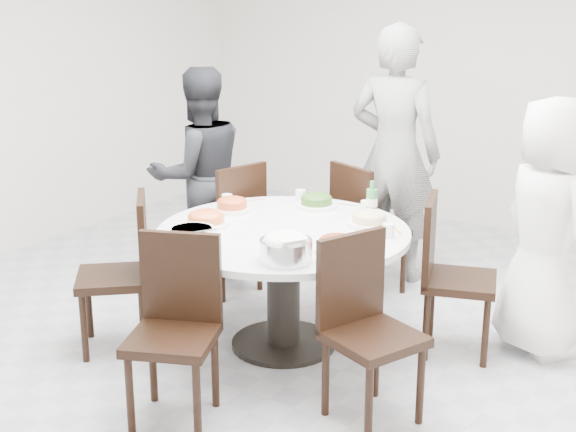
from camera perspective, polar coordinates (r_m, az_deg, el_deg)
The scene contains 22 objects.
floor at distance 5.00m, azimuth 1.42°, elevation -9.23°, with size 6.00×6.00×0.01m, color #B1B0B5.
wall_back at distance 7.26m, azimuth 14.42°, elevation 9.95°, with size 6.00×0.01×2.80m, color silver.
dining_table at distance 4.86m, azimuth -0.33°, elevation -5.18°, with size 1.50×1.50×0.75m, color silver.
chair_ne at distance 4.86m, azimuth 12.13°, elevation -4.30°, with size 0.42×0.42×0.95m, color black.
chair_n at distance 5.70m, azimuth 5.89°, elevation -0.86°, with size 0.42×0.42×0.95m, color black.
chair_nw at distance 5.72m, azimuth -4.47°, elevation -0.76°, with size 0.42×0.42×0.95m, color black.
chair_sw at distance 4.91m, azimuth -12.38°, elevation -4.07°, with size 0.42×0.42×0.95m, color black.
chair_s at distance 4.06m, azimuth -8.27°, elevation -8.35°, with size 0.42×0.42×0.95m, color black.
chair_se at distance 4.05m, azimuth 6.14°, elevation -8.33°, with size 0.42×0.42×0.95m, color black.
diner_right at distance 4.92m, azimuth 17.96°, elevation -0.82°, with size 0.75×0.49×1.54m, color white.
diner_middle at distance 5.92m, azimuth 7.60°, elevation 4.42°, with size 0.69×0.45×1.88m, color black.
diner_left at distance 5.91m, azimuth -6.32°, elevation 2.91°, with size 0.77×0.60×1.58m, color black.
dish_greens at distance 5.18m, azimuth 2.03°, elevation 0.98°, with size 0.26×0.26×0.07m, color white.
dish_pale at distance 4.82m, azimuth 5.79°, elevation -0.28°, with size 0.26×0.26×0.07m, color white.
dish_orange at distance 5.10m, azimuth -4.00°, elevation 0.71°, with size 0.25×0.25×0.07m, color white.
dish_redbrown at distance 4.34m, azimuth 3.52°, elevation -2.15°, with size 0.26×0.26×0.07m, color white.
dish_tofu at distance 4.81m, azimuth -5.85°, elevation -0.28°, with size 0.28×0.28×0.07m, color white.
rice_bowl at distance 4.18m, azimuth -0.15°, elevation -2.48°, with size 0.28×0.28×0.12m, color silver.
soup_bowl at distance 4.53m, azimuth -6.85°, elevation -1.36°, with size 0.26×0.26×0.08m, color white.
beverage_bottle at distance 4.94m, azimuth 5.98°, elevation 1.16°, with size 0.07×0.07×0.24m, color #317C3E.
tea_cups at distance 5.22m, azimuth 3.03°, elevation 1.16°, with size 0.07×0.07×0.08m, color white.
chopsticks at distance 5.25m, azimuth 3.22°, elevation 0.87°, with size 0.24×0.04×0.01m, color tan, non-canonical shape.
Camera 1 is at (2.38, -3.81, 2.18)m, focal length 50.00 mm.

